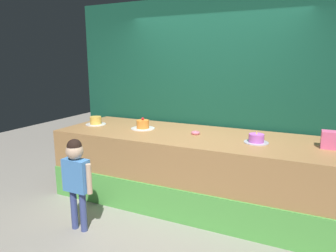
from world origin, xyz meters
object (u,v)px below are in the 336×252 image
(donut, at_px, (196,133))
(cake_center, at_px, (143,125))
(child_figure, at_px, (76,172))
(cake_left, at_px, (96,121))
(pink_box, at_px, (332,140))
(cake_right, at_px, (256,139))

(donut, xyz_separation_m, cake_center, (-0.78, -0.01, 0.03))
(child_figure, xyz_separation_m, cake_center, (0.13, 1.22, 0.30))
(donut, distance_m, cake_left, 1.56)
(pink_box, relative_size, donut, 1.93)
(donut, distance_m, cake_right, 0.78)
(cake_left, distance_m, cake_center, 0.78)
(child_figure, xyz_separation_m, donut, (0.91, 1.22, 0.26))
(cake_left, relative_size, cake_center, 0.90)
(cake_center, bearing_deg, pink_box, 0.51)
(cake_center, bearing_deg, donut, 0.50)
(donut, distance_m, cake_center, 0.78)
(cake_center, xyz_separation_m, cake_right, (1.55, -0.09, -0.01))
(child_figure, relative_size, donut, 9.10)
(pink_box, xyz_separation_m, cake_right, (-0.78, -0.11, -0.05))
(donut, bearing_deg, cake_right, -6.90)
(child_figure, relative_size, pink_box, 4.72)
(pink_box, height_order, cake_right, pink_box)
(cake_right, bearing_deg, cake_center, 176.78)
(donut, bearing_deg, child_figure, -126.64)
(cake_right, bearing_deg, pink_box, 7.92)
(pink_box, relative_size, cake_right, 0.79)
(donut, relative_size, cake_left, 0.38)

